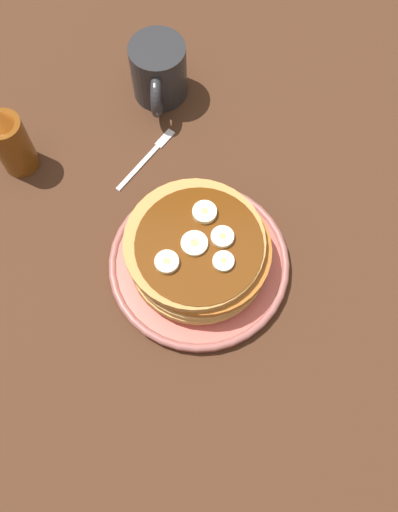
# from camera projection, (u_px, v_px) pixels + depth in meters

# --- Properties ---
(ground_plane) EXTENTS (1.40, 1.40, 0.03)m
(ground_plane) POSITION_uv_depth(u_px,v_px,m) (199.00, 270.00, 0.78)
(ground_plane) COLOR #422616
(plate) EXTENTS (0.25, 0.25, 0.02)m
(plate) POSITION_uv_depth(u_px,v_px,m) (199.00, 263.00, 0.76)
(plate) COLOR #CC594C
(plate) RESTS_ON ground_plane
(pancake_stack) EXTENTS (0.19, 0.19, 0.06)m
(pancake_stack) POSITION_uv_depth(u_px,v_px,m) (197.00, 254.00, 0.73)
(pancake_stack) COLOR #9D6433
(pancake_stack) RESTS_ON plate
(banana_slice_0) EXTENTS (0.03, 0.03, 0.01)m
(banana_slice_0) POSITION_uv_depth(u_px,v_px,m) (194.00, 246.00, 0.70)
(banana_slice_0) COLOR #F2E8B6
(banana_slice_0) RESTS_ON pancake_stack
(banana_slice_1) EXTENTS (0.03, 0.03, 0.01)m
(banana_slice_1) POSITION_uv_depth(u_px,v_px,m) (222.00, 237.00, 0.70)
(banana_slice_1) COLOR #F8E3C0
(banana_slice_1) RESTS_ON pancake_stack
(banana_slice_2) EXTENTS (0.03, 0.03, 0.01)m
(banana_slice_2) POSITION_uv_depth(u_px,v_px,m) (167.00, 262.00, 0.69)
(banana_slice_2) COLOR #F6E4B9
(banana_slice_2) RESTS_ON pancake_stack
(banana_slice_3) EXTENTS (0.03, 0.03, 0.01)m
(banana_slice_3) POSITION_uv_depth(u_px,v_px,m) (205.00, 212.00, 0.71)
(banana_slice_3) COLOR #FAEFB8
(banana_slice_3) RESTS_ON pancake_stack
(banana_slice_4) EXTENTS (0.03, 0.03, 0.01)m
(banana_slice_4) POSITION_uv_depth(u_px,v_px,m) (223.00, 261.00, 0.69)
(banana_slice_4) COLOR #ECE9C4
(banana_slice_4) RESTS_ON pancake_stack
(coffee_mug) EXTENTS (0.12, 0.09, 0.09)m
(coffee_mug) POSITION_uv_depth(u_px,v_px,m) (159.00, 72.00, 0.84)
(coffee_mug) COLOR #262628
(coffee_mug) RESTS_ON ground_plane
(fork) EXTENTS (0.11, 0.08, 0.01)m
(fork) POSITION_uv_depth(u_px,v_px,m) (149.00, 155.00, 0.84)
(fork) COLOR silver
(fork) RESTS_ON ground_plane
(syrup_bottle) EXTENTS (0.05, 0.05, 0.13)m
(syrup_bottle) POSITION_uv_depth(u_px,v_px,m) (10.00, 141.00, 0.78)
(syrup_bottle) COLOR brown
(syrup_bottle) RESTS_ON ground_plane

